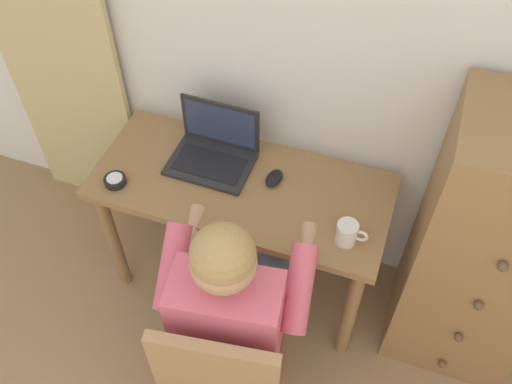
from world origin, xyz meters
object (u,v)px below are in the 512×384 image
at_px(computer_mouse, 274,178).
at_px(desk_clock, 115,180).
at_px(desk, 241,202).
at_px(person_seated, 235,296).
at_px(dresser, 484,252).
at_px(coffee_mug, 347,233).
at_px(chair, 225,365).
at_px(laptop, 214,150).

height_order(computer_mouse, desk_clock, computer_mouse).
xyz_separation_m(desk, person_seated, (0.15, -0.46, 0.07)).
relative_size(dresser, coffee_mug, 10.62).
bearing_deg(dresser, desk, -177.25).
bearing_deg(desk, person_seated, -72.00).
relative_size(computer_mouse, desk_clock, 1.11).
height_order(chair, laptop, laptop).
xyz_separation_m(computer_mouse, coffee_mug, (0.35, -0.19, 0.03)).
bearing_deg(computer_mouse, desk, -145.49).
relative_size(chair, person_seated, 0.73).
relative_size(chair, desk_clock, 9.63).
relative_size(chair, computer_mouse, 8.66).
distance_m(laptop, computer_mouse, 0.28).
bearing_deg(dresser, desk_clock, -171.77).
xyz_separation_m(chair, desk_clock, (-0.65, 0.48, 0.24)).
bearing_deg(dresser, laptop, 177.45).
relative_size(person_seated, computer_mouse, 11.84).
bearing_deg(person_seated, desk, 108.00).
xyz_separation_m(person_seated, coffee_mug, (0.32, 0.33, 0.09)).
relative_size(dresser, computer_mouse, 12.75).
relative_size(person_seated, coffee_mug, 9.87).
bearing_deg(computer_mouse, coffee_mug, -21.11).
height_order(desk, coffee_mug, coffee_mug).
bearing_deg(desk_clock, dresser, 8.23).
bearing_deg(desk_clock, desk, 18.79).
xyz_separation_m(laptop, computer_mouse, (0.28, -0.04, -0.04)).
xyz_separation_m(dresser, desk_clock, (-1.45, -0.21, 0.09)).
bearing_deg(computer_mouse, person_seated, -78.69).
relative_size(desk, chair, 1.40).
xyz_separation_m(desk, laptop, (-0.15, 0.10, 0.17)).
distance_m(chair, laptop, 0.86).
relative_size(laptop, coffee_mug, 2.86).
height_order(dresser, laptop, dresser).
bearing_deg(coffee_mug, computer_mouse, 150.77).
height_order(desk, chair, chair).
bearing_deg(laptop, person_seated, -61.48).
distance_m(person_seated, coffee_mug, 0.47).
distance_m(dresser, laptop, 1.14).
bearing_deg(desk_clock, person_seated, -25.44).
distance_m(dresser, computer_mouse, 0.86).
bearing_deg(person_seated, dresser, 31.79).
bearing_deg(chair, laptop, 113.88).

